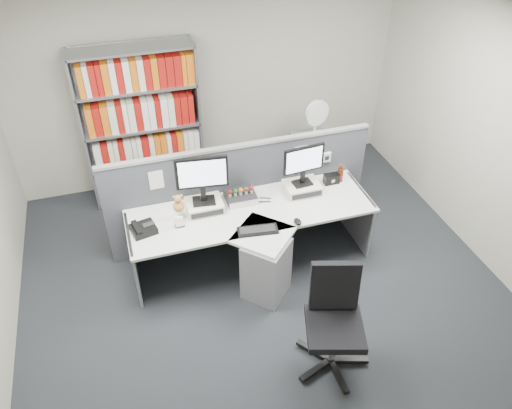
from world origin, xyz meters
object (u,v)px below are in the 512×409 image
object	(u,v)px
shelving_unit	(143,129)
desk_phone	(143,229)
monitor_right	(304,162)
keyboard	(258,230)
desk_calendar	(179,222)
monitor_left	(202,176)
filing_cabinet	(312,163)
office_chair	(334,317)
mouse	(298,222)
speaker	(331,179)
desktop_pc	(240,197)
desk	(258,242)
desk_fan	(316,116)
cola_bottle	(340,175)

from	to	relation	value
shelving_unit	desk_phone	bearing A→B (deg)	-98.05
monitor_right	keyboard	xyz separation A→B (m)	(-0.67, -0.50, -0.37)
keyboard	desk_calendar	bearing A→B (deg)	157.06
keyboard	shelving_unit	xyz separation A→B (m)	(-0.86, 1.97, 0.24)
monitor_left	filing_cabinet	world-z (taller)	monitor_left
office_chair	keyboard	bearing A→B (deg)	107.66
desk_phone	mouse	bearing A→B (deg)	-12.29
monitor_left	speaker	world-z (taller)	monitor_left
desk_calendar	speaker	bearing A→B (deg)	7.84
speaker	keyboard	bearing A→B (deg)	-152.00
desktop_pc	keyboard	xyz separation A→B (m)	(0.02, -0.55, -0.03)
desk	monitor_right	bearing A→B (deg)	31.24
speaker	office_chair	xyz separation A→B (m)	(-0.69, -1.66, -0.22)
speaker	desk_fan	size ratio (longest dim) A/B	0.30
speaker	cola_bottle	distance (m)	0.11
desk	desk_fan	size ratio (longest dim) A/B	4.61
desk_phone	cola_bottle	bearing A→B (deg)	5.94
cola_bottle	office_chair	distance (m)	1.87
monitor_left	mouse	world-z (taller)	monitor_left
cola_bottle	speaker	bearing A→B (deg)	-174.90
desk	monitor_left	bearing A→B (deg)	140.63
desktop_pc	office_chair	bearing A→B (deg)	-77.24
monitor_right	office_chair	size ratio (longest dim) A/B	0.45
desktop_pc	desk_calendar	world-z (taller)	desk_calendar
mouse	cola_bottle	size ratio (longest dim) A/B	0.51
shelving_unit	desk_calendar	bearing A→B (deg)	-85.50
keyboard	filing_cabinet	world-z (taller)	keyboard
desk_phone	shelving_unit	xyz separation A→B (m)	(0.23, 1.64, 0.22)
desk	monitor_right	distance (m)	0.98
monitor_left	cola_bottle	bearing A→B (deg)	2.17
desk_phone	shelving_unit	bearing A→B (deg)	81.95
filing_cabinet	office_chair	world-z (taller)	office_chair
mouse	desk_calendar	xyz separation A→B (m)	(-1.16, 0.31, 0.03)
keyboard	monitor_left	bearing A→B (deg)	130.49
speaker	office_chair	distance (m)	1.81
monitor_left	desktop_pc	xyz separation A→B (m)	(0.41, 0.05, -0.38)
monitor_left	desktop_pc	size ratio (longest dim) A/B	1.71
monitor_left	desk_calendar	xyz separation A→B (m)	(-0.30, -0.19, -0.37)
mouse	office_chair	xyz separation A→B (m)	(-0.07, -1.11, -0.19)
office_chair	shelving_unit	bearing A→B (deg)	111.56
speaker	desk_phone	bearing A→B (deg)	-174.02
keyboard	office_chair	bearing A→B (deg)	-72.34
keyboard	speaker	world-z (taller)	speaker
mouse	desk	bearing A→B (deg)	162.64
filing_cabinet	office_chair	size ratio (longest dim) A/B	0.68
monitor_right	cola_bottle	bearing A→B (deg)	7.08
shelving_unit	monitor_left	bearing A→B (deg)	-73.55
keyboard	office_chair	size ratio (longest dim) A/B	0.41
office_chair	monitor_right	bearing A→B (deg)	78.90
monitor_right	mouse	xyz separation A→B (m)	(-0.24, -0.51, -0.36)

